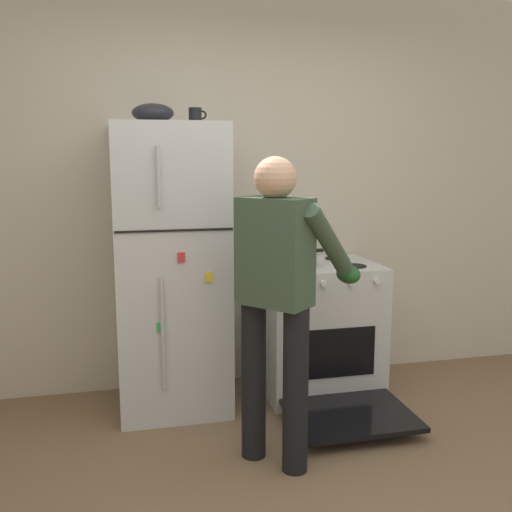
# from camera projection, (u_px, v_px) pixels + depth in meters

# --- Properties ---
(kitchen_wall_back) EXTENTS (6.00, 0.10, 2.70)m
(kitchen_wall_back) POSITION_uv_depth(u_px,v_px,m) (225.00, 191.00, 4.12)
(kitchen_wall_back) COLOR beige
(kitchen_wall_back) RESTS_ON ground
(refrigerator) EXTENTS (0.68, 0.72, 1.79)m
(refrigerator) POSITION_uv_depth(u_px,v_px,m) (170.00, 269.00, 3.74)
(refrigerator) COLOR silver
(refrigerator) RESTS_ON ground
(stove_range) EXTENTS (0.76, 1.21, 0.89)m
(stove_range) POSITION_uv_depth(u_px,v_px,m) (319.00, 330.00, 4.03)
(stove_range) COLOR silver
(stove_range) RESTS_ON ground
(person_cook) EXTENTS (0.70, 0.72, 1.60)m
(person_cook) POSITION_uv_depth(u_px,v_px,m) (279.00, 284.00, 3.02)
(person_cook) COLOR black
(person_cook) RESTS_ON ground
(red_pot) EXTENTS (0.33, 0.23, 0.11)m
(red_pot) POSITION_uv_depth(u_px,v_px,m) (299.00, 257.00, 3.87)
(red_pot) COLOR #236638
(red_pot) RESTS_ON stove_range
(coffee_mug) EXTENTS (0.11, 0.08, 0.10)m
(coffee_mug) POSITION_uv_depth(u_px,v_px,m) (196.00, 116.00, 3.66)
(coffee_mug) COLOR black
(coffee_mug) RESTS_ON refrigerator
(mixing_bowl) EXTENTS (0.25, 0.25, 0.11)m
(mixing_bowl) POSITION_uv_depth(u_px,v_px,m) (153.00, 113.00, 3.55)
(mixing_bowl) COLOR black
(mixing_bowl) RESTS_ON refrigerator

